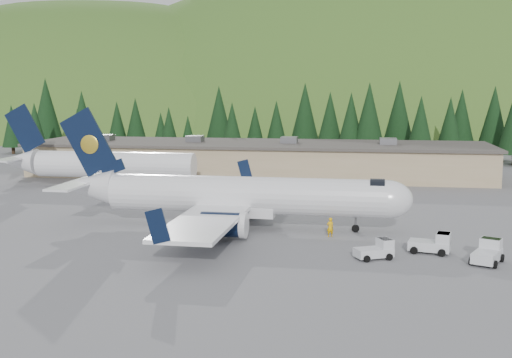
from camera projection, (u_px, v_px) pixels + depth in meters
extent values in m
plane|color=slate|center=(246.00, 228.00, 62.65)|extent=(600.00, 600.00, 0.00)
cylinder|color=white|center=(246.00, 195.00, 62.19)|extent=(26.99, 4.11, 3.62)
ellipsoid|color=white|center=(387.00, 199.00, 59.81)|extent=(4.77, 3.70, 3.62)
cylinder|color=black|center=(377.00, 194.00, 59.92)|extent=(1.40, 3.01, 2.98)
cone|color=white|center=(88.00, 187.00, 65.03)|extent=(5.84, 3.72, 3.62)
cube|color=white|center=(236.00, 210.00, 62.58)|extent=(7.75, 3.22, 0.96)
cube|color=white|center=(227.00, 204.00, 62.67)|extent=(5.89, 32.79, 0.34)
cube|color=black|center=(245.00, 170.00, 78.67)|extent=(1.95, 0.18, 2.76)
cube|color=black|center=(158.00, 226.00, 46.82)|extent=(1.95, 0.18, 2.76)
cylinder|color=black|center=(247.00, 203.00, 68.05)|extent=(4.08, 2.29, 2.21)
cylinder|color=white|center=(264.00, 203.00, 67.72)|extent=(0.62, 2.36, 2.35)
cube|color=white|center=(247.00, 198.00, 67.97)|extent=(2.12, 0.28, 0.87)
cylinder|color=black|center=(223.00, 225.00, 57.18)|extent=(4.08, 2.29, 2.21)
cylinder|color=white|center=(244.00, 225.00, 56.86)|extent=(0.62, 2.36, 2.35)
cube|color=white|center=(223.00, 219.00, 57.10)|extent=(2.12, 0.28, 0.87)
cube|color=black|center=(88.00, 142.00, 64.36)|extent=(5.95, 0.40, 7.06)
ellipsoid|color=gold|center=(91.00, 144.00, 64.54)|extent=(1.91, 0.21, 1.90)
ellipsoid|color=gold|center=(89.00, 144.00, 64.17)|extent=(1.91, 0.21, 1.90)
cube|color=black|center=(113.00, 168.00, 64.27)|extent=(2.66, 0.29, 1.91)
cube|color=white|center=(84.00, 182.00, 65.05)|extent=(2.72, 12.06, 0.21)
cylinder|color=slate|center=(356.00, 223.00, 60.66)|extent=(0.20, 0.20, 1.73)
cylinder|color=black|center=(356.00, 229.00, 60.73)|extent=(0.74, 0.28, 0.73)
cylinder|color=slate|center=(223.00, 212.00, 65.56)|extent=(0.24, 0.24, 1.92)
cylinder|color=black|center=(227.00, 217.00, 65.55)|extent=(1.06, 0.36, 1.06)
cylinder|color=black|center=(220.00, 216.00, 65.69)|extent=(1.06, 0.36, 1.06)
cylinder|color=slate|center=(211.00, 223.00, 60.50)|extent=(0.24, 0.24, 1.92)
cylinder|color=black|center=(215.00, 227.00, 60.49)|extent=(1.06, 0.36, 1.06)
cylinder|color=black|center=(207.00, 227.00, 60.63)|extent=(1.06, 0.36, 1.06)
cylinder|color=white|center=(115.00, 165.00, 87.20)|extent=(22.00, 3.60, 3.60)
cone|color=white|center=(20.00, 162.00, 89.39)|extent=(5.00, 3.60, 3.60)
cube|color=black|center=(25.00, 129.00, 88.59)|extent=(5.82, 0.28, 6.89)
cube|color=white|center=(20.00, 157.00, 89.31)|extent=(2.40, 11.00, 0.20)
cube|color=silver|center=(374.00, 252.00, 51.26)|extent=(3.31, 2.65, 0.69)
cube|color=silver|center=(385.00, 244.00, 51.47)|extent=(1.50, 1.68, 0.89)
cube|color=black|center=(385.00, 239.00, 51.41)|extent=(1.37, 1.55, 0.10)
cylinder|color=black|center=(380.00, 252.00, 52.34)|extent=(0.59, 0.44, 0.55)
cylinder|color=black|center=(389.00, 257.00, 50.84)|extent=(0.59, 0.44, 0.55)
cylinder|color=black|center=(358.00, 254.00, 51.76)|extent=(0.59, 0.44, 0.55)
cylinder|color=black|center=(367.00, 259.00, 50.27)|extent=(0.59, 0.44, 0.55)
cube|color=silver|center=(429.00, 246.00, 53.13)|extent=(3.60, 2.34, 0.77)
cube|color=silver|center=(443.00, 239.00, 52.63)|extent=(1.41, 1.75, 1.00)
cube|color=black|center=(444.00, 234.00, 52.57)|extent=(1.28, 1.62, 0.11)
cylinder|color=black|center=(444.00, 248.00, 53.58)|extent=(0.66, 0.37, 0.62)
cylinder|color=black|center=(442.00, 253.00, 51.95)|extent=(0.66, 0.37, 0.62)
cylinder|color=black|center=(417.00, 246.00, 54.39)|extent=(0.66, 0.37, 0.62)
cylinder|color=black|center=(414.00, 250.00, 52.76)|extent=(0.66, 0.37, 0.62)
cube|color=silver|center=(487.00, 256.00, 49.90)|extent=(2.91, 3.75, 0.78)
cube|color=silver|center=(491.00, 244.00, 50.72)|extent=(1.89, 1.66, 1.01)
cube|color=black|center=(491.00, 239.00, 50.66)|extent=(1.74, 1.52, 0.11)
cylinder|color=black|center=(479.00, 255.00, 51.35)|extent=(0.48, 0.67, 0.63)
cylinder|color=black|center=(502.00, 258.00, 50.37)|extent=(0.48, 0.67, 0.63)
cylinder|color=black|center=(471.00, 261.00, 49.50)|extent=(0.48, 0.67, 0.63)
cylinder|color=black|center=(495.00, 265.00, 48.52)|extent=(0.48, 0.67, 0.63)
cube|color=tan|center=(257.00, 160.00, 100.24)|extent=(70.00, 16.00, 4.80)
cube|color=#47423D|center=(257.00, 144.00, 99.88)|extent=(71.00, 17.00, 0.40)
cube|color=slate|center=(105.00, 138.00, 103.77)|extent=(2.50, 2.50, 1.00)
cube|color=slate|center=(195.00, 139.00, 101.38)|extent=(2.50, 2.50, 1.00)
cube|color=slate|center=(289.00, 140.00, 99.00)|extent=(2.50, 2.50, 1.00)
cube|color=slate|center=(388.00, 141.00, 96.61)|extent=(2.50, 2.50, 1.00)
imported|color=#F9B305|center=(330.00, 227.00, 58.79)|extent=(0.78, 0.67, 1.80)
cone|color=black|center=(12.00, 126.00, 132.63)|extent=(4.27, 4.27, 8.73)
cone|color=black|center=(46.00, 110.00, 135.64)|extent=(6.58, 6.58, 13.46)
cone|color=black|center=(35.00, 127.00, 122.81)|extent=(4.54, 4.54, 9.28)
cone|color=black|center=(78.00, 128.00, 132.75)|extent=(3.93, 3.93, 8.05)
cone|color=black|center=(82.00, 119.00, 127.23)|extent=(5.46, 5.46, 11.17)
cone|color=black|center=(117.00, 125.00, 129.52)|extent=(4.57, 4.57, 9.36)
cone|color=black|center=(136.00, 123.00, 129.23)|extent=(4.87, 4.87, 9.96)
cone|color=black|center=(161.00, 131.00, 130.69)|extent=(3.64, 3.64, 7.44)
cone|color=black|center=(169.00, 130.00, 120.92)|extent=(4.22, 4.22, 8.62)
cone|color=black|center=(188.00, 135.00, 119.08)|extent=(3.56, 3.56, 7.29)
cone|color=black|center=(219.00, 117.00, 125.78)|extent=(5.88, 5.88, 12.03)
cone|color=black|center=(232.00, 128.00, 118.92)|extent=(4.60, 4.60, 9.41)
cone|color=black|center=(255.00, 128.00, 124.94)|extent=(4.24, 4.24, 8.67)
cone|color=black|center=(276.00, 125.00, 124.18)|extent=(4.69, 4.69, 9.59)
cone|color=black|center=(305.00, 115.00, 126.74)|extent=(6.13, 6.13, 12.53)
cone|color=black|center=(330.00, 121.00, 122.13)|extent=(5.41, 5.41, 11.07)
cone|color=black|center=(351.00, 122.00, 117.23)|extent=(5.37, 5.37, 10.99)
cone|color=black|center=(369.00, 117.00, 115.98)|extent=(6.14, 6.14, 12.57)
cone|color=black|center=(399.00, 115.00, 120.02)|extent=(6.26, 6.26, 12.81)
cone|color=black|center=(421.00, 126.00, 112.19)|extent=(5.15, 5.15, 10.54)
cone|color=black|center=(450.00, 126.00, 115.12)|extent=(5.04, 5.04, 10.30)
cone|color=black|center=(461.00, 120.00, 121.20)|extent=(5.62, 5.62, 11.49)
cone|color=black|center=(494.00, 118.00, 119.31)|extent=(5.87, 5.87, 12.00)
ellipsoid|color=#32611E|center=(98.00, 314.00, 253.63)|extent=(336.00, 240.00, 240.00)
ellipsoid|color=#32611E|center=(427.00, 330.00, 263.70)|extent=(420.00, 300.00, 300.00)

